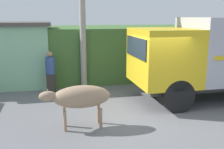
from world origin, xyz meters
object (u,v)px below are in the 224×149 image
cargo_truck (224,53)px  utility_pole (82,8)px  brown_cow (80,97)px  pedestrian_on_hill (51,70)px

cargo_truck → utility_pole: 5.89m
brown_cow → pedestrian_on_hill: 3.90m
cargo_truck → brown_cow: bearing=-167.3°
brown_cow → utility_pole: size_ratio=0.29×
pedestrian_on_hill → utility_pole: bearing=-142.9°
utility_pole → pedestrian_on_hill: bearing=-166.9°
cargo_truck → brown_cow: 5.89m
brown_cow → pedestrian_on_hill: pedestrian_on_hill is taller
pedestrian_on_hill → utility_pole: 2.91m
cargo_truck → brown_cow: cargo_truck is taller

